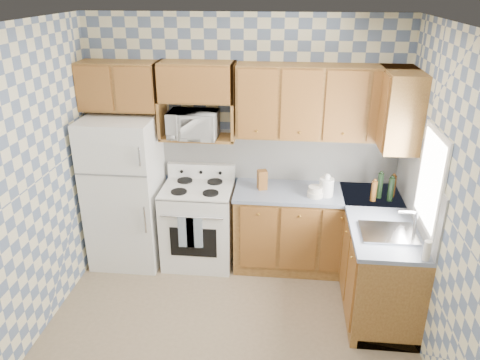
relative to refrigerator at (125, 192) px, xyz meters
name	(u,v)px	position (x,y,z in m)	size (l,w,h in m)	color
floor	(226,339)	(1.27, -1.25, -0.84)	(3.40, 3.40, 0.00)	#78654C
back_wall	(243,141)	(1.27, 0.35, 0.51)	(3.40, 0.02, 2.70)	slate
right_wall	(447,216)	(2.97, -1.25, 0.51)	(0.02, 3.20, 2.70)	slate
backsplash_back	(279,156)	(1.68, 0.34, 0.36)	(2.60, 0.01, 0.56)	silver
backsplash_right	(417,190)	(2.96, -0.45, 0.36)	(0.01, 1.60, 0.56)	silver
refrigerator	(125,192)	(0.00, 0.00, 0.00)	(0.75, 0.70, 1.68)	white
stove_body	(199,225)	(0.80, 0.03, -0.39)	(0.76, 0.65, 0.90)	white
cooktop	(197,188)	(0.80, 0.03, 0.07)	(0.76, 0.65, 0.03)	silver
backguard	(202,171)	(0.80, 0.30, 0.16)	(0.76, 0.08, 0.17)	white
dish_towel_left	(186,232)	(0.74, -0.32, -0.29)	(0.17, 0.03, 0.35)	navy
dish_towel_right	(194,232)	(0.83, -0.32, -0.29)	(0.17, 0.03, 0.35)	navy
base_cabinets_back	(315,231)	(2.10, 0.05, -0.40)	(1.75, 0.60, 0.88)	brown
base_cabinets_right	(375,258)	(2.67, -0.45, -0.40)	(0.60, 1.60, 0.88)	brown
countertop_back	(318,193)	(2.10, 0.05, 0.06)	(1.77, 0.63, 0.04)	slate
countertop_right	(380,217)	(2.67, -0.45, 0.06)	(0.63, 1.60, 0.04)	slate
upper_cabinets_back	(323,102)	(2.10, 0.19, 1.01)	(1.75, 0.33, 0.74)	brown
upper_cabinets_fridge	(119,86)	(-0.02, 0.19, 1.13)	(0.82, 0.33, 0.50)	brown
upper_cabinets_right	(399,109)	(2.81, 0.00, 1.01)	(0.33, 0.70, 0.74)	brown
microwave_shelf	(198,137)	(0.80, 0.19, 0.60)	(0.80, 0.33, 0.03)	brown
microwave	(193,125)	(0.77, 0.12, 0.75)	(0.51, 0.35, 0.28)	white
sink	(388,233)	(2.67, -0.80, 0.09)	(0.48, 0.40, 0.03)	#B7B7BC
window	(431,180)	(2.96, -0.80, 0.61)	(0.02, 0.66, 0.86)	white
bottle_0	(380,186)	(2.71, -0.05, 0.21)	(0.06, 0.06, 0.27)	black
bottle_1	(391,189)	(2.81, -0.11, 0.21)	(0.06, 0.06, 0.25)	black
bottle_2	(393,186)	(2.85, -0.01, 0.20)	(0.06, 0.06, 0.23)	#573312
bottle_3	(374,191)	(2.64, -0.13, 0.19)	(0.06, 0.06, 0.21)	#573312
knife_block	(262,180)	(1.51, 0.06, 0.18)	(0.10, 0.10, 0.21)	brown
electric_kettle	(326,187)	(2.18, -0.05, 0.18)	(0.15, 0.15, 0.19)	white
food_containers	(315,192)	(2.07, -0.08, 0.14)	(0.17, 0.17, 0.11)	silver
soap_bottle	(427,251)	(2.89, -1.20, 0.17)	(0.06, 0.06, 0.17)	silver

